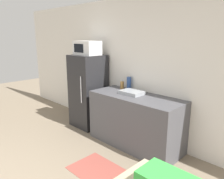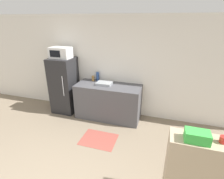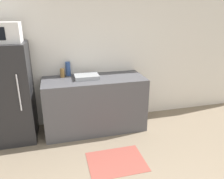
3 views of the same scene
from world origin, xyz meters
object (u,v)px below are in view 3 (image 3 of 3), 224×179
object	(u,v)px
refrigerator	(11,94)
microwave	(0,33)
bottle_tall	(68,69)
bottle_short	(62,73)

from	to	relation	value
refrigerator	microwave	world-z (taller)	microwave
refrigerator	bottle_tall	bearing A→B (deg)	16.89
refrigerator	microwave	bearing A→B (deg)	-110.97
refrigerator	bottle_short	world-z (taller)	refrigerator
refrigerator	microwave	distance (m)	0.90
bottle_tall	bottle_short	distance (m)	0.14
microwave	bottle_short	world-z (taller)	microwave
bottle_short	refrigerator	bearing A→B (deg)	-166.52
bottle_tall	bottle_short	bearing A→B (deg)	-140.94
microwave	bottle_tall	xyz separation A→B (m)	(0.90, 0.27, -0.64)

